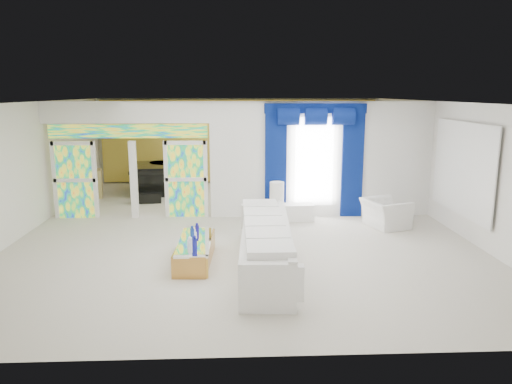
{
  "coord_description": "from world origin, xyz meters",
  "views": [
    {
      "loc": [
        -0.15,
        -11.47,
        3.23
      ],
      "look_at": [
        0.3,
        -1.2,
        1.1
      ],
      "focal_mm": 34.01,
      "sensor_mm": 36.0,
      "label": 1
    }
  ],
  "objects_px": {
    "console_table": "(288,212)",
    "armchair": "(385,213)",
    "grand_piano": "(155,178)",
    "coffee_table": "(195,252)",
    "white_sofa": "(266,247)"
  },
  "relations": [
    {
      "from": "console_table",
      "to": "armchair",
      "type": "distance_m",
      "value": 2.39
    },
    {
      "from": "grand_piano",
      "to": "armchair",
      "type": "bearing_deg",
      "value": -41.65
    },
    {
      "from": "console_table",
      "to": "armchair",
      "type": "xyz_separation_m",
      "value": [
        2.29,
        -0.68,
        0.12
      ]
    },
    {
      "from": "armchair",
      "to": "grand_piano",
      "type": "height_order",
      "value": "grand_piano"
    },
    {
      "from": "console_table",
      "to": "armchair",
      "type": "relative_size",
      "value": 1.24
    },
    {
      "from": "armchair",
      "to": "grand_piano",
      "type": "bearing_deg",
      "value": 37.28
    },
    {
      "from": "coffee_table",
      "to": "console_table",
      "type": "height_order",
      "value": "console_table"
    },
    {
      "from": "white_sofa",
      "to": "grand_piano",
      "type": "distance_m",
      "value": 7.77
    },
    {
      "from": "coffee_table",
      "to": "armchair",
      "type": "xyz_separation_m",
      "value": [
        4.43,
        2.3,
        0.13
      ]
    },
    {
      "from": "white_sofa",
      "to": "coffee_table",
      "type": "relative_size",
      "value": 2.23
    },
    {
      "from": "white_sofa",
      "to": "coffee_table",
      "type": "bearing_deg",
      "value": 170.32
    },
    {
      "from": "white_sofa",
      "to": "console_table",
      "type": "xyz_separation_m",
      "value": [
        0.79,
        3.28,
        -0.17
      ]
    },
    {
      "from": "coffee_table",
      "to": "console_table",
      "type": "xyz_separation_m",
      "value": [
        2.14,
        2.98,
        0.01
      ]
    },
    {
      "from": "white_sofa",
      "to": "grand_piano",
      "type": "relative_size",
      "value": 2.25
    },
    {
      "from": "console_table",
      "to": "grand_piano",
      "type": "distance_m",
      "value": 5.5
    }
  ]
}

